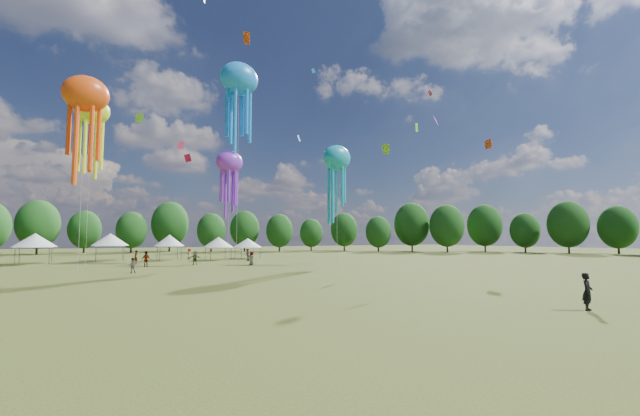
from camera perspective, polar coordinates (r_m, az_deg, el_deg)
ground at (r=18.31m, az=15.26°, el=-15.41°), size 300.00×300.00×0.00m
observer_main at (r=23.89m, az=34.13°, el=-9.96°), size 0.78×0.63×1.84m
spectator_near at (r=44.88m, az=-25.44°, el=-7.50°), size 0.80×0.65×1.56m
spectators_far at (r=59.99m, az=-17.55°, el=-6.71°), size 16.46×19.87×1.93m
festival_tents at (r=68.68m, az=-23.47°, el=-4.39°), size 35.93×11.59×4.33m
show_kites at (r=53.97m, az=-16.59°, el=11.53°), size 32.72×18.07×28.35m
small_kites at (r=63.28m, az=-15.25°, el=22.10°), size 70.61×55.53×43.99m
treeline at (r=75.85m, az=-23.05°, el=-1.77°), size 201.57×95.24×13.43m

